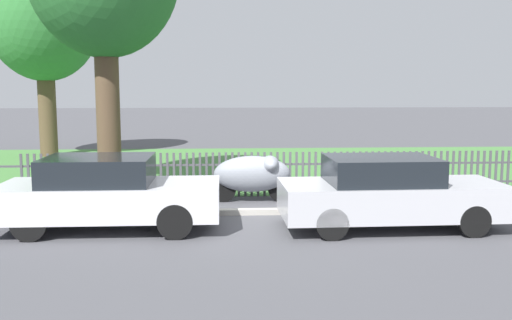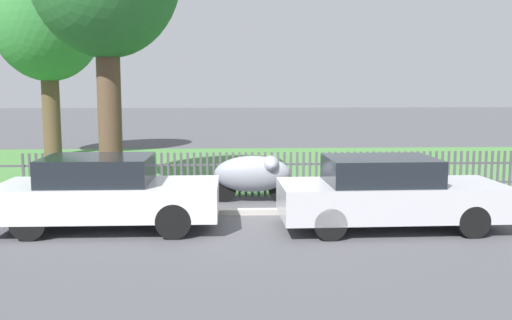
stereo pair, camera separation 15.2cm
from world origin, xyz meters
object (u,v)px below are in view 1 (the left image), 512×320
object	(u,v)px
parked_car_navy_estate	(107,193)
parked_car_red_compact	(389,193)
covered_motorcycle	(254,174)
tree_nearest_kerb	(43,19)

from	to	relation	value
parked_car_navy_estate	parked_car_red_compact	distance (m)	5.41
covered_motorcycle	tree_nearest_kerb	xyz separation A→B (m)	(-7.57, 9.37, 4.60)
covered_motorcycle	parked_car_navy_estate	bearing A→B (deg)	-139.18
parked_car_navy_estate	covered_motorcycle	size ratio (longest dim) A/B	2.09
parked_car_navy_estate	tree_nearest_kerb	world-z (taller)	tree_nearest_kerb
covered_motorcycle	tree_nearest_kerb	distance (m)	12.90
parked_car_navy_estate	tree_nearest_kerb	distance (m)	13.53
parked_car_red_compact	tree_nearest_kerb	xyz separation A→B (m)	(-10.03, 12.09, 4.57)
parked_car_navy_estate	covered_motorcycle	xyz separation A→B (m)	(2.95, 2.50, -0.05)
parked_car_navy_estate	covered_motorcycle	world-z (taller)	parked_car_navy_estate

